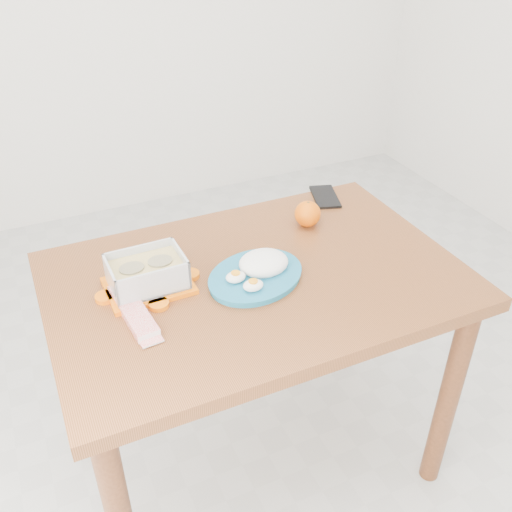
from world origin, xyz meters
name	(u,v)px	position (x,y,z in m)	size (l,w,h in m)	color
ground	(269,406)	(0.00, 0.00, 0.00)	(3.50, 3.50, 0.00)	#B7B7B2
dining_table	(256,307)	(-0.13, -0.17, 0.64)	(1.09, 0.73, 0.75)	brown
food_container	(147,274)	(-0.41, -0.11, 0.79)	(0.22, 0.17, 0.09)	orange
orange_fruit	(308,214)	(0.12, 0.00, 0.79)	(0.08, 0.08, 0.08)	#FF4805
rice_plate	(258,270)	(-0.13, -0.19, 0.77)	(0.35, 0.35, 0.07)	#1A6D91
candy_bar	(133,310)	(-0.47, -0.20, 0.76)	(0.22, 0.05, 0.02)	red
smartphone	(325,197)	(0.25, 0.13, 0.75)	(0.08, 0.15, 0.01)	black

